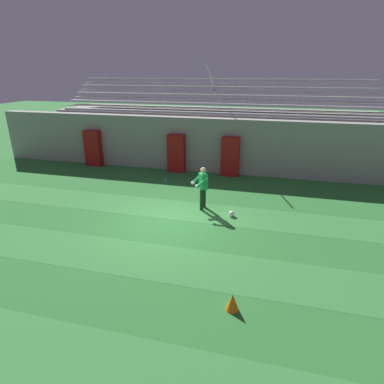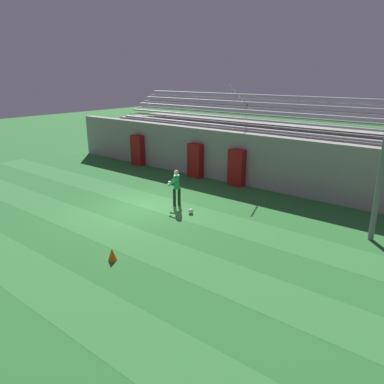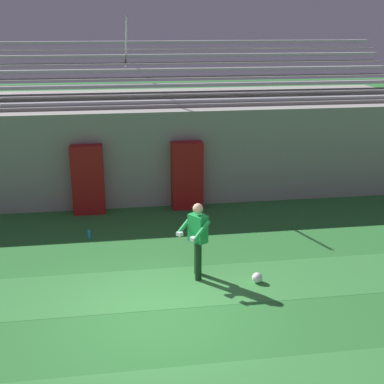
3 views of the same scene
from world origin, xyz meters
name	(u,v)px [view 3 (image 3 of 3)]	position (x,y,z in m)	size (l,w,h in m)	color
ground_plane	(157,317)	(0.00, 0.00, 0.00)	(80.00, 80.00, 0.00)	#2D7533
turf_stripe_far	(153,288)	(0.00, 1.14, 0.00)	(28.00, 1.79, 0.01)	#38843D
back_wall	(137,159)	(0.00, 6.50, 1.40)	(24.00, 0.60, 2.80)	#999691
padding_pillar_gate_left	(88,180)	(-1.41, 5.95, 0.99)	(0.90, 0.44, 1.97)	maroon
padding_pillar_gate_right	(187,176)	(1.41, 5.95, 0.99)	(0.90, 0.44, 1.97)	maroon
bleacher_stand	(133,139)	(0.00, 8.84, 1.50)	(18.00, 4.05, 5.43)	#999691
goalkeeper	(197,236)	(0.99, 1.51, 0.95)	(0.72, 0.74, 1.67)	#143319
soccer_ball	(257,278)	(2.20, 1.07, 0.11)	(0.22, 0.22, 0.22)	white
water_bottle	(89,234)	(-1.37, 4.01, 0.12)	(0.07, 0.07, 0.24)	#1E8CD8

